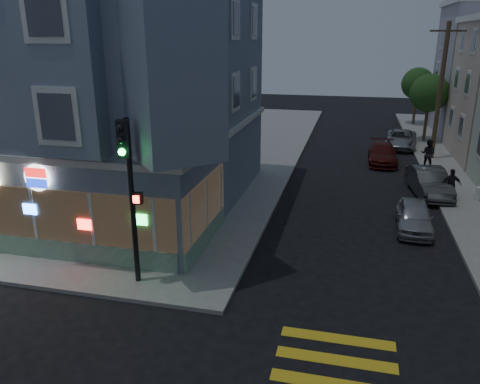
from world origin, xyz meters
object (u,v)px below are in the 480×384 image
at_px(utility_pole, 440,90).
at_px(street_tree_near, 429,93).
at_px(parked_car_a, 414,216).
at_px(pedestrian_b, 451,185).
at_px(street_tree_far, 418,84).
at_px(traffic_signal, 129,176).
at_px(fire_hydrant, 478,193).
at_px(parked_car_b, 429,182).
at_px(parked_car_d, 401,139).
at_px(parked_car_c, 383,154).
at_px(pedestrian_a, 428,154).

xyz_separation_m(utility_pole, street_tree_near, (0.20, 6.00, -0.86)).
xyz_separation_m(utility_pole, parked_car_a, (-2.57, -13.46, -4.16)).
relative_size(utility_pole, pedestrian_b, 5.39).
relative_size(street_tree_far, traffic_signal, 0.93).
distance_m(street_tree_near, fire_hydrant, 15.39).
xyz_separation_m(parked_car_b, fire_hydrant, (2.30, -0.74, -0.19)).
bearing_deg(street_tree_far, utility_pole, -90.82).
bearing_deg(parked_car_b, utility_pole, 73.61).
height_order(utility_pole, street_tree_near, utility_pole).
height_order(parked_car_a, parked_car_b, parked_car_b).
relative_size(parked_car_d, traffic_signal, 0.85).
height_order(street_tree_far, parked_car_d, street_tree_far).
xyz_separation_m(parked_car_c, traffic_signal, (-8.96, -19.21, 3.33)).
bearing_deg(pedestrian_b, parked_car_d, -86.63).
height_order(parked_car_a, parked_car_d, parked_car_d).
relative_size(pedestrian_a, traffic_signal, 0.33).
height_order(street_tree_far, parked_car_b, street_tree_far).
bearing_deg(street_tree_near, street_tree_far, 90.00).
xyz_separation_m(pedestrian_a, pedestrian_b, (0.32, -6.38, -0.10)).
bearing_deg(parked_car_c, parked_car_d, 73.63).
distance_m(utility_pole, parked_car_d, 5.68).
height_order(utility_pole, fire_hydrant, utility_pole).
relative_size(utility_pole, street_tree_far, 1.70).
xyz_separation_m(traffic_signal, fire_hydrant, (13.36, 11.96, -3.43)).
height_order(pedestrian_b, parked_car_a, pedestrian_b).
xyz_separation_m(parked_car_d, traffic_signal, (-10.54, -24.41, 3.32)).
distance_m(street_tree_far, traffic_signal, 37.15).
bearing_deg(utility_pole, street_tree_far, 89.18).
bearing_deg(traffic_signal, pedestrian_b, 31.16).
height_order(street_tree_far, fire_hydrant, street_tree_far).
xyz_separation_m(pedestrian_b, parked_car_a, (-2.19, -4.19, -0.35)).
xyz_separation_m(street_tree_far, traffic_signal, (-12.56, -34.96, 0.05)).
height_order(pedestrian_a, fire_hydrant, pedestrian_a).
bearing_deg(traffic_signal, utility_pole, 46.35).
xyz_separation_m(pedestrian_a, parked_car_b, (-0.60, -5.36, -0.34)).
bearing_deg(parked_car_c, utility_pole, 27.84).
bearing_deg(parked_car_a, street_tree_near, 84.44).
bearing_deg(street_tree_far, fire_hydrant, -88.01).
height_order(pedestrian_a, parked_car_d, pedestrian_a).
relative_size(parked_car_a, fire_hydrant, 4.81).
height_order(utility_pole, pedestrian_a, utility_pole).
distance_m(street_tree_near, parked_car_d, 4.61).
bearing_deg(street_tree_near, pedestrian_b, -92.17).
relative_size(utility_pole, parked_car_c, 1.98).
xyz_separation_m(parked_car_d, fire_hydrant, (2.82, -12.44, -0.11)).
distance_m(street_tree_far, parked_car_a, 27.80).
bearing_deg(parked_car_a, utility_pole, 81.73).
bearing_deg(pedestrian_a, utility_pole, -82.43).
xyz_separation_m(pedestrian_a, parked_car_c, (-2.70, 1.14, -0.43)).
relative_size(parked_car_c, traffic_signal, 0.80).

